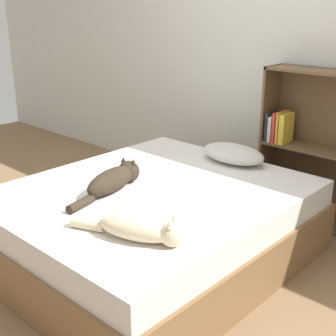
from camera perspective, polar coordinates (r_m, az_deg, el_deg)
ground_plane at (r=3.13m, az=-1.77°, el=-10.83°), size 8.00×8.00×0.00m
wall_back at (r=3.83m, az=13.17°, el=14.06°), size 8.00×0.06×2.50m
bed at (r=3.02m, az=-1.82°, el=-6.89°), size 1.59×1.86×0.49m
pillow at (r=3.41m, az=7.94°, el=1.74°), size 0.49×0.29×0.13m
cat_light at (r=2.29m, az=-3.29°, el=-7.41°), size 0.59×0.31×0.15m
cat_dark at (r=2.90m, az=-6.54°, el=-1.34°), size 0.24×0.64×0.16m
bookshelf at (r=3.61m, az=18.59°, el=2.37°), size 0.97×0.26×1.14m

